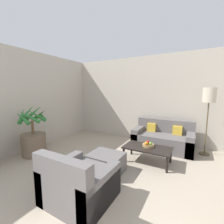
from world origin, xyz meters
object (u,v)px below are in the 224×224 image
(ottoman, at_px, (106,163))
(potted_palm, at_px, (33,139))
(sofa_loveseat, at_px, (163,139))
(armchair, at_px, (79,183))
(apple_red, at_px, (148,142))
(coffee_table, at_px, (147,149))
(orange_fruit, at_px, (146,143))
(floor_lamp, at_px, (209,99))
(apple_green, at_px, (151,144))
(fruit_bowl, at_px, (148,145))

(ottoman, bearing_deg, potted_palm, -174.26)
(sofa_loveseat, bearing_deg, ottoman, -112.33)
(sofa_loveseat, xyz_separation_m, armchair, (-0.68, -2.70, -0.01))
(sofa_loveseat, distance_m, apple_red, 1.01)
(potted_palm, height_order, coffee_table, potted_palm)
(sofa_loveseat, xyz_separation_m, orange_fruit, (-0.16, -1.06, 0.18))
(floor_lamp, bearing_deg, sofa_loveseat, -173.77)
(apple_red, xyz_separation_m, apple_green, (0.08, -0.04, -0.00))
(potted_palm, distance_m, coffee_table, 2.81)
(apple_green, bearing_deg, orange_fruit, -151.54)
(sofa_loveseat, xyz_separation_m, fruit_bowl, (-0.13, -0.98, 0.11))
(potted_palm, height_order, sofa_loveseat, potted_palm)
(apple_red, height_order, armchair, armchair)
(orange_fruit, height_order, ottoman, orange_fruit)
(sofa_loveseat, bearing_deg, potted_palm, -143.78)
(potted_palm, bearing_deg, coffee_table, 20.71)
(potted_palm, height_order, armchair, potted_palm)
(sofa_loveseat, distance_m, apple_green, 1.03)
(floor_lamp, relative_size, apple_green, 23.60)
(potted_palm, bearing_deg, sofa_loveseat, 36.22)
(coffee_table, bearing_deg, orange_fruit, -120.65)
(sofa_loveseat, height_order, floor_lamp, floor_lamp)
(floor_lamp, xyz_separation_m, orange_fruit, (-1.18, -1.17, -0.97))
(fruit_bowl, height_order, ottoman, fruit_bowl)
(floor_lamp, xyz_separation_m, fruit_bowl, (-1.16, -1.09, -1.03))
(coffee_table, relative_size, apple_red, 12.94)
(potted_palm, relative_size, floor_lamp, 0.75)
(apple_red, bearing_deg, apple_green, -27.48)
(orange_fruit, bearing_deg, fruit_bowl, 73.15)
(potted_palm, xyz_separation_m, coffee_table, (2.62, 0.99, -0.10))
(orange_fruit, bearing_deg, coffee_table, 59.35)
(floor_lamp, bearing_deg, fruit_bowl, -136.59)
(potted_palm, relative_size, armchair, 1.39)
(armchair, bearing_deg, orange_fruit, 72.50)
(apple_green, relative_size, orange_fruit, 0.94)
(sofa_loveseat, relative_size, orange_fruit, 20.68)
(sofa_loveseat, height_order, apple_green, sofa_loveseat)
(orange_fruit, bearing_deg, apple_green, 28.46)
(potted_palm, bearing_deg, apple_red, 21.83)
(ottoman, bearing_deg, sofa_loveseat, 67.67)
(apple_green, bearing_deg, sofa_loveseat, 85.83)
(coffee_table, relative_size, fruit_bowl, 3.95)
(potted_palm, height_order, floor_lamp, floor_lamp)
(ottoman, bearing_deg, coffee_table, 52.45)
(coffee_table, relative_size, apple_green, 14.38)
(apple_green, xyz_separation_m, ottoman, (-0.67, -0.81, -0.27))
(coffee_table, height_order, armchair, armchair)
(potted_palm, height_order, apple_green, potted_palm)
(fruit_bowl, xyz_separation_m, armchair, (-0.54, -1.72, -0.12))
(apple_green, bearing_deg, potted_palm, -159.45)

